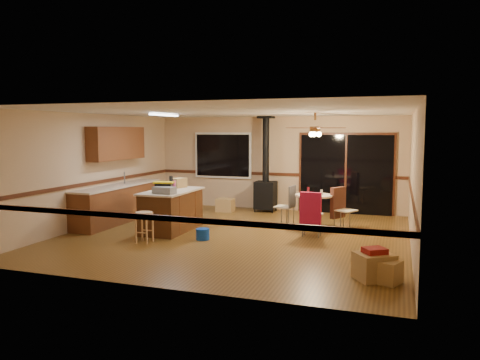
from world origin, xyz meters
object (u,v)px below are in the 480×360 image
at_px(chair_near, 311,209).
at_px(chair_right, 339,203).
at_px(dining_table, 314,206).
at_px(box_corner_b, 385,271).
at_px(bar_stool, 144,227).
at_px(chair_left, 289,201).
at_px(box_corner_a, 374,266).
at_px(toolbox_black, 164,188).
at_px(kitchen_island, 172,210).
at_px(box_under_window, 225,205).
at_px(wood_stove, 266,185).
at_px(toolbox_grey, 164,190).
at_px(blue_bucket, 203,234).

xyz_separation_m(chair_near, chair_right, (0.45, 1.02, 0.00)).
relative_size(dining_table, box_corner_b, 2.06).
relative_size(bar_stool, chair_left, 1.19).
relative_size(dining_table, box_corner_a, 1.61).
bearing_deg(toolbox_black, dining_table, 27.65).
xyz_separation_m(chair_near, box_corner_b, (1.56, -2.53, -0.43)).
relative_size(chair_right, box_corner_a, 1.34).
bearing_deg(kitchen_island, chair_right, 21.08).
bearing_deg(box_under_window, chair_right, -22.28).
distance_m(wood_stove, bar_stool, 4.45).
distance_m(toolbox_grey, chair_right, 3.88).
bearing_deg(chair_near, toolbox_black, -167.73).
xyz_separation_m(chair_left, chair_near, (0.69, -0.97, 0.01)).
distance_m(bar_stool, dining_table, 3.80).
distance_m(wood_stove, chair_right, 2.78).
height_order(blue_bucket, box_corner_a, box_corner_a).
xyz_separation_m(wood_stove, toolbox_black, (-1.30, -3.39, 0.27)).
bearing_deg(toolbox_grey, dining_table, 31.46).
relative_size(wood_stove, box_under_window, 5.55).
xyz_separation_m(kitchen_island, dining_table, (2.95, 1.20, 0.08)).
bearing_deg(wood_stove, chair_right, -37.96).
bearing_deg(chair_near, chair_left, 125.44).
distance_m(chair_left, box_under_window, 2.53).
distance_m(dining_table, box_corner_a, 3.66).
bearing_deg(dining_table, toolbox_black, -152.35).
bearing_deg(kitchen_island, box_under_window, 84.38).
height_order(toolbox_black, chair_right, toolbox_black).
bearing_deg(box_corner_a, toolbox_black, 158.09).
distance_m(toolbox_grey, blue_bucket, 1.24).
bearing_deg(dining_table, box_corner_b, -64.15).
bearing_deg(bar_stool, blue_bucket, 30.81).
xyz_separation_m(chair_left, box_corner_b, (2.25, -3.50, -0.42)).
relative_size(bar_stool, box_under_window, 1.35).
relative_size(box_under_window, box_corner_b, 1.11).
height_order(dining_table, box_corner_b, dining_table).
bearing_deg(chair_left, chair_right, 2.79).
relative_size(bar_stool, chair_near, 0.88).
relative_size(toolbox_black, box_under_window, 0.77).
bearing_deg(toolbox_grey, blue_bucket, -4.09).
distance_m(bar_stool, chair_left, 3.42).
relative_size(toolbox_grey, chair_right, 0.65).
height_order(kitchen_island, toolbox_grey, toolbox_grey).
distance_m(kitchen_island, box_under_window, 2.69).
xyz_separation_m(wood_stove, box_corner_b, (3.30, -5.26, -0.56)).
xyz_separation_m(toolbox_grey, toolbox_black, (-0.11, 0.19, 0.03)).
bearing_deg(chair_right, toolbox_black, -154.23).
bearing_deg(chair_near, box_corner_b, -58.34).
height_order(chair_near, box_under_window, chair_near).
distance_m(kitchen_island, toolbox_black, 0.64).
xyz_separation_m(toolbox_grey, box_corner_a, (4.33, -1.59, -0.77)).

